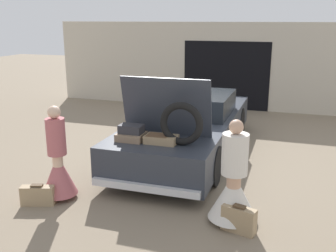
# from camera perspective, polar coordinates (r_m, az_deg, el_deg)

# --- Properties ---
(ground_plane) EXTENTS (40.00, 40.00, 0.00)m
(ground_plane) POSITION_cam_1_polar(r_m,az_deg,el_deg) (8.84, 2.88, -3.87)
(ground_plane) COLOR #7F705B
(garage_wall_back) EXTENTS (12.00, 0.14, 2.80)m
(garage_wall_back) POSITION_cam_1_polar(r_m,az_deg,el_deg) (13.09, 8.50, 8.55)
(garage_wall_back) COLOR beige
(garage_wall_back) RESTS_ON ground_plane
(car) EXTENTS (1.98, 5.31, 1.92)m
(car) POSITION_cam_1_polar(r_m,az_deg,el_deg) (8.65, 2.94, -0.09)
(car) COLOR #2D333D
(car) RESTS_ON ground_plane
(person_left) EXTENTS (0.59, 0.59, 1.58)m
(person_left) POSITION_cam_1_polar(r_m,az_deg,el_deg) (6.73, -15.64, -5.63)
(person_left) COLOR beige
(person_left) RESTS_ON ground_plane
(person_right) EXTENTS (0.72, 0.72, 1.56)m
(person_right) POSITION_cam_1_polar(r_m,az_deg,el_deg) (5.82, 9.47, -8.79)
(person_right) COLOR tan
(person_right) RESTS_ON ground_plane
(suitcase_beside_left_person) EXTENTS (0.55, 0.31, 0.35)m
(suitcase_beside_left_person) POSITION_cam_1_polar(r_m,az_deg,el_deg) (6.73, -18.38, -9.54)
(suitcase_beside_left_person) COLOR #9E8460
(suitcase_beside_left_person) RESTS_ON ground_plane
(suitcase_beside_right_person) EXTENTS (0.51, 0.29, 0.40)m
(suitcase_beside_right_person) POSITION_cam_1_polar(r_m,az_deg,el_deg) (5.74, 10.23, -13.20)
(suitcase_beside_right_person) COLOR #9E8460
(suitcase_beside_right_person) RESTS_ON ground_plane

